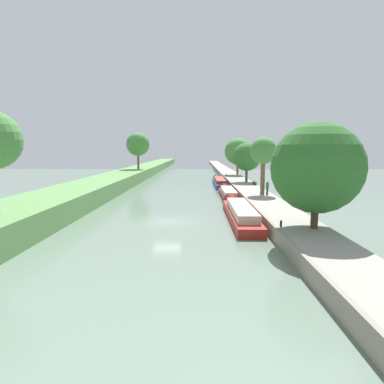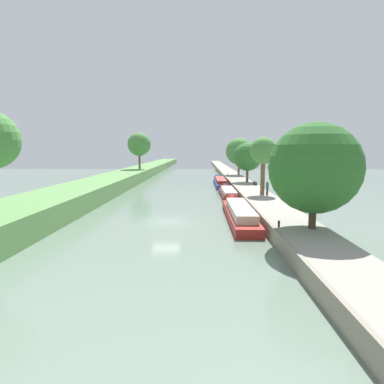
{
  "view_description": "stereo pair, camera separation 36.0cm",
  "coord_description": "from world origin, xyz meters",
  "px_view_note": "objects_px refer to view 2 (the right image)",
  "views": [
    {
      "loc": [
        2.77,
        -29.0,
        6.52
      ],
      "look_at": [
        2.03,
        13.32,
        1.0
      ],
      "focal_mm": 30.51,
      "sensor_mm": 36.0,
      "label": 1
    },
    {
      "loc": [
        3.13,
        -28.99,
        6.52
      ],
      "look_at": [
        2.03,
        13.32,
        1.0
      ],
      "focal_mm": 30.51,
      "sensor_mm": 36.0,
      "label": 2
    }
  ],
  "objects_px": {
    "narrowboat_blue": "(220,182)",
    "park_bench": "(255,183)",
    "mooring_bollard_near": "(279,224)",
    "narrowboat_maroon": "(228,193)",
    "person_walking": "(267,187)",
    "mooring_bollard_far": "(227,175)",
    "narrowboat_red": "(238,212)"
  },
  "relations": [
    {
      "from": "mooring_bollard_far",
      "to": "person_walking",
      "type": "bearing_deg",
      "value": -84.71
    },
    {
      "from": "narrowboat_blue",
      "to": "person_walking",
      "type": "height_order",
      "value": "person_walking"
    },
    {
      "from": "narrowboat_red",
      "to": "mooring_bollard_near",
      "type": "xyz_separation_m",
      "value": [
        1.95,
        -7.94,
        0.68
      ]
    },
    {
      "from": "person_walking",
      "to": "mooring_bollard_far",
      "type": "bearing_deg",
      "value": 95.29
    },
    {
      "from": "narrowboat_maroon",
      "to": "mooring_bollard_near",
      "type": "bearing_deg",
      "value": -85.5
    },
    {
      "from": "narrowboat_blue",
      "to": "park_bench",
      "type": "height_order",
      "value": "park_bench"
    },
    {
      "from": "person_walking",
      "to": "mooring_bollard_near",
      "type": "xyz_separation_m",
      "value": [
        -2.59,
        -16.96,
        -0.65
      ]
    },
    {
      "from": "narrowboat_maroon",
      "to": "person_walking",
      "type": "height_order",
      "value": "person_walking"
    },
    {
      "from": "narrowboat_maroon",
      "to": "narrowboat_blue",
      "type": "relative_size",
      "value": 0.81
    },
    {
      "from": "narrowboat_maroon",
      "to": "mooring_bollard_far",
      "type": "bearing_deg",
      "value": 85.5
    },
    {
      "from": "mooring_bollard_near",
      "to": "mooring_bollard_far",
      "type": "xyz_separation_m",
      "value": [
        0.0,
        44.94,
        0.0
      ]
    },
    {
      "from": "narrowboat_red",
      "to": "park_bench",
      "type": "height_order",
      "value": "park_bench"
    },
    {
      "from": "narrowboat_blue",
      "to": "mooring_bollard_near",
      "type": "xyz_separation_m",
      "value": [
        1.93,
        -37.65,
        0.72
      ]
    },
    {
      "from": "narrowboat_maroon",
      "to": "mooring_bollard_far",
      "type": "xyz_separation_m",
      "value": [
        1.77,
        22.49,
        0.79
      ]
    },
    {
      "from": "mooring_bollard_near",
      "to": "narrowboat_blue",
      "type": "bearing_deg",
      "value": 92.93
    },
    {
      "from": "mooring_bollard_far",
      "to": "park_bench",
      "type": "bearing_deg",
      "value": -80.12
    },
    {
      "from": "narrowboat_red",
      "to": "person_walking",
      "type": "bearing_deg",
      "value": 63.3
    },
    {
      "from": "mooring_bollard_near",
      "to": "park_bench",
      "type": "xyz_separation_m",
      "value": [
        2.95,
        27.99,
        0.12
      ]
    },
    {
      "from": "person_walking",
      "to": "park_bench",
      "type": "xyz_separation_m",
      "value": [
        0.36,
        11.03,
        -0.53
      ]
    },
    {
      "from": "narrowboat_maroon",
      "to": "narrowboat_blue",
      "type": "xyz_separation_m",
      "value": [
        -0.16,
        15.2,
        0.07
      ]
    },
    {
      "from": "narrowboat_blue",
      "to": "person_walking",
      "type": "bearing_deg",
      "value": -77.67
    },
    {
      "from": "mooring_bollard_near",
      "to": "park_bench",
      "type": "height_order",
      "value": "park_bench"
    },
    {
      "from": "narrowboat_blue",
      "to": "mooring_bollard_far",
      "type": "distance_m",
      "value": 7.57
    },
    {
      "from": "narrowboat_maroon",
      "to": "person_walking",
      "type": "xyz_separation_m",
      "value": [
        4.36,
        -5.49,
        1.43
      ]
    },
    {
      "from": "narrowboat_red",
      "to": "mooring_bollard_far",
      "type": "height_order",
      "value": "mooring_bollard_far"
    },
    {
      "from": "narrowboat_blue",
      "to": "mooring_bollard_near",
      "type": "relative_size",
      "value": 35.12
    },
    {
      "from": "mooring_bollard_near",
      "to": "park_bench",
      "type": "distance_m",
      "value": 28.15
    },
    {
      "from": "narrowboat_blue",
      "to": "person_walking",
      "type": "xyz_separation_m",
      "value": [
        4.52,
        -20.69,
        1.37
      ]
    },
    {
      "from": "mooring_bollard_far",
      "to": "narrowboat_red",
      "type": "bearing_deg",
      "value": -93.02
    },
    {
      "from": "narrowboat_maroon",
      "to": "person_walking",
      "type": "relative_size",
      "value": 7.69
    },
    {
      "from": "mooring_bollard_near",
      "to": "narrowboat_maroon",
      "type": "bearing_deg",
      "value": 94.5
    },
    {
      "from": "narrowboat_red",
      "to": "narrowboat_maroon",
      "type": "distance_m",
      "value": 14.51
    }
  ]
}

